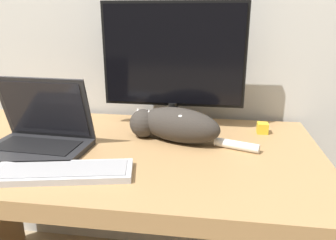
% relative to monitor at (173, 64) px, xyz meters
% --- Properties ---
extents(desk, '(1.48, 0.79, 0.75)m').
position_rel_monitor_xyz_m(desk, '(-0.18, -0.26, -0.43)').
color(desk, '#A37A4C').
rests_on(desk, ground_plane).
extents(monitor, '(0.59, 0.20, 0.52)m').
position_rel_monitor_xyz_m(monitor, '(0.00, 0.00, 0.00)').
color(monitor, black).
rests_on(monitor, desk).
extents(laptop, '(0.36, 0.27, 0.26)m').
position_rel_monitor_xyz_m(laptop, '(-0.44, -0.33, -0.22)').
color(laptop, '#232326').
rests_on(laptop, desk).
extents(external_keyboard, '(0.43, 0.21, 0.02)m').
position_rel_monitor_xyz_m(external_keyboard, '(-0.27, -0.50, -0.26)').
color(external_keyboard, '#BCBCC1').
rests_on(external_keyboard, desk).
extents(cat, '(0.49, 0.23, 0.13)m').
position_rel_monitor_xyz_m(cat, '(0.02, -0.17, -0.20)').
color(cat, '#332D28').
rests_on(cat, desk).
extents(small_toy, '(0.04, 0.04, 0.04)m').
position_rel_monitor_xyz_m(small_toy, '(0.37, -0.03, -0.25)').
color(small_toy, gold).
rests_on(small_toy, desk).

